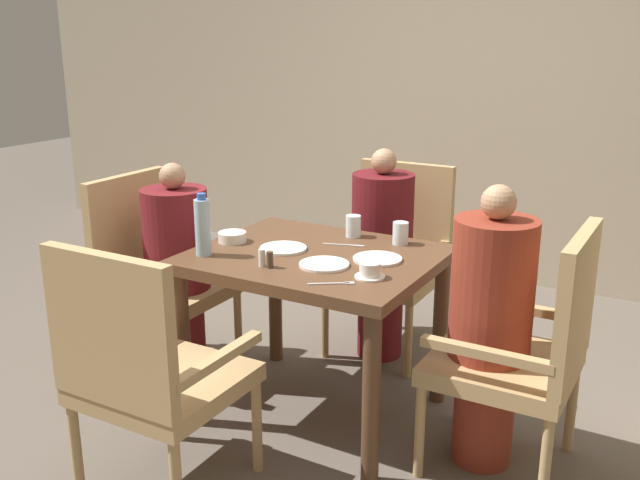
{
  "coord_description": "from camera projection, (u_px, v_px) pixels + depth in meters",
  "views": [
    {
      "loc": [
        1.47,
        -2.56,
        1.69
      ],
      "look_at": [
        0.0,
        0.04,
        0.81
      ],
      "focal_mm": 40.0,
      "sensor_mm": 36.0,
      "label": 1
    }
  ],
  "objects": [
    {
      "name": "ground_plane",
      "position": [
        315.0,
        410.0,
        3.31
      ],
      "size": [
        16.0,
        16.0,
        0.0
      ],
      "primitive_type": "plane",
      "color": "#60564C"
    },
    {
      "name": "teacup_with_saucer",
      "position": [
        370.0,
        271.0,
        2.78
      ],
      "size": [
        0.12,
        0.12,
        0.06
      ],
      "color": "white",
      "rests_on": "dining_table"
    },
    {
      "name": "knife_beside_plate",
      "position": [
        346.0,
        245.0,
        3.21
      ],
      "size": [
        0.19,
        0.07,
        0.0
      ],
      "color": "silver",
      "rests_on": "dining_table"
    },
    {
      "name": "plate_main_left",
      "position": [
        377.0,
        259.0,
        3.0
      ],
      "size": [
        0.21,
        0.21,
        0.01
      ],
      "color": "white",
      "rests_on": "dining_table"
    },
    {
      "name": "glass_tall_mid",
      "position": [
        353.0,
        226.0,
        3.34
      ],
      "size": [
        0.07,
        0.07,
        0.1
      ],
      "color": "silver",
      "rests_on": "dining_table"
    },
    {
      "name": "salt_shaker",
      "position": [
        262.0,
        258.0,
        2.92
      ],
      "size": [
        0.03,
        0.03,
        0.07
      ],
      "color": "white",
      "rests_on": "dining_table"
    },
    {
      "name": "fork_beside_plate",
      "position": [
        336.0,
        283.0,
        2.72
      ],
      "size": [
        0.16,
        0.11,
        0.0
      ],
      "color": "silver",
      "rests_on": "dining_table"
    },
    {
      "name": "glass_tall_near",
      "position": [
        400.0,
        233.0,
        3.22
      ],
      "size": [
        0.07,
        0.07,
        0.1
      ],
      "color": "silver",
      "rests_on": "dining_table"
    },
    {
      "name": "diner_in_far_chair",
      "position": [
        382.0,
        252.0,
        3.73
      ],
      "size": [
        0.32,
        0.32,
        1.13
      ],
      "color": "#5B1419",
      "rests_on": "ground_plane"
    },
    {
      "name": "chair_near_corner",
      "position": [
        147.0,
        368.0,
        2.54
      ],
      "size": [
        0.54,
        0.54,
        1.01
      ],
      "color": "tan",
      "rests_on": "ground_plane"
    },
    {
      "name": "chair_right_side",
      "position": [
        528.0,
        346.0,
        2.72
      ],
      "size": [
        0.54,
        0.54,
        1.01
      ],
      "color": "tan",
      "rests_on": "ground_plane"
    },
    {
      "name": "diner_in_right_chair",
      "position": [
        490.0,
        325.0,
        2.77
      ],
      "size": [
        0.32,
        0.32,
        1.15
      ],
      "color": "maroon",
      "rests_on": "ground_plane"
    },
    {
      "name": "diner_in_left_chair",
      "position": [
        178.0,
        269.0,
        3.52
      ],
      "size": [
        0.32,
        0.32,
        1.09
      ],
      "color": "maroon",
      "rests_on": "ground_plane"
    },
    {
      "name": "dining_table",
      "position": [
        315.0,
        279.0,
        3.13
      ],
      "size": [
        1.03,
        0.86,
        0.76
      ],
      "color": "brown",
      "rests_on": "ground_plane"
    },
    {
      "name": "pepper_shaker",
      "position": [
        270.0,
        260.0,
        2.9
      ],
      "size": [
        0.03,
        0.03,
        0.07
      ],
      "color": "#4C3D2D",
      "rests_on": "dining_table"
    },
    {
      "name": "plate_main_right",
      "position": [
        283.0,
        248.0,
        3.15
      ],
      "size": [
        0.21,
        0.21,
        0.01
      ],
      "color": "white",
      "rests_on": "dining_table"
    },
    {
      "name": "bowl_small",
      "position": [
        232.0,
        237.0,
        3.26
      ],
      "size": [
        0.13,
        0.13,
        0.05
      ],
      "color": "white",
      "rests_on": "dining_table"
    },
    {
      "name": "wall_back",
      "position": [
        481.0,
        76.0,
        4.8
      ],
      "size": [
        8.0,
        0.06,
        2.8
      ],
      "color": "tan",
      "rests_on": "ground_plane"
    },
    {
      "name": "water_bottle",
      "position": [
        203.0,
        227.0,
        3.04
      ],
      "size": [
        0.07,
        0.07,
        0.27
      ],
      "color": "#A3C6DB",
      "rests_on": "dining_table"
    },
    {
      "name": "chair_far_side",
      "position": [
        393.0,
        252.0,
        3.87
      ],
      "size": [
        0.54,
        0.54,
        1.01
      ],
      "color": "tan",
      "rests_on": "ground_plane"
    },
    {
      "name": "chair_left_side",
      "position": [
        155.0,
        269.0,
        3.6
      ],
      "size": [
        0.54,
        0.54,
        1.01
      ],
      "color": "tan",
      "rests_on": "ground_plane"
    },
    {
      "name": "plate_dessert_center",
      "position": [
        324.0,
        264.0,
        2.93
      ],
      "size": [
        0.21,
        0.21,
        0.01
      ],
      "color": "white",
      "rests_on": "dining_table"
    }
  ]
}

